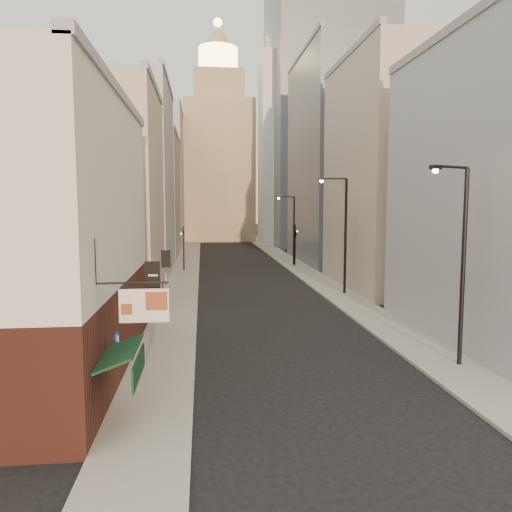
{
  "coord_description": "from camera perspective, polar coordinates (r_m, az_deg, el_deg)",
  "views": [
    {
      "loc": [
        -4.6,
        -13.17,
        7.41
      ],
      "look_at": [
        -1.29,
        17.51,
        4.22
      ],
      "focal_mm": 35.0,
      "sensor_mm": 36.0,
      "label": 1
    }
  ],
  "objects": [
    {
      "name": "ground",
      "position": [
        15.79,
        12.49,
        -22.21
      ],
      "size": [
        360.0,
        360.0,
        0.0
      ],
      "primitive_type": "plane",
      "color": "black",
      "rests_on": "ground"
    },
    {
      "name": "sidewalk_left",
      "position": [
        68.59,
        -7.72,
        -0.28
      ],
      "size": [
        3.0,
        140.0,
        0.15
      ],
      "primitive_type": "cube",
      "color": "gray",
      "rests_on": "ground"
    },
    {
      "name": "sidewalk_right",
      "position": [
        69.45,
        3.06,
        -0.16
      ],
      "size": [
        3.0,
        140.0,
        0.15
      ],
      "primitive_type": "cube",
      "color": "gray",
      "rests_on": "ground"
    },
    {
      "name": "near_building_left",
      "position": [
        23.11,
        -22.21,
        2.02
      ],
      "size": [
        8.3,
        23.04,
        12.3
      ],
      "color": "#57261D",
      "rests_on": "ground"
    },
    {
      "name": "left_bldg_beige",
      "position": [
        39.86,
        -16.98,
        6.5
      ],
      "size": [
        8.0,
        12.0,
        16.0
      ],
      "primitive_type": "cube",
      "color": "tan",
      "rests_on": "ground"
    },
    {
      "name": "left_bldg_grey",
      "position": [
        55.72,
        -13.94,
        8.4
      ],
      "size": [
        8.0,
        16.0,
        20.0
      ],
      "primitive_type": "cube",
      "color": "#9B9CA0",
      "rests_on": "ground"
    },
    {
      "name": "left_bldg_tan",
      "position": [
        73.55,
        -12.02,
        6.63
      ],
      "size": [
        8.0,
        18.0,
        17.0
      ],
      "primitive_type": "cube",
      "color": "tan",
      "rests_on": "ground"
    },
    {
      "name": "left_bldg_wingrid",
      "position": [
        93.57,
        -10.82,
        8.62
      ],
      "size": [
        8.0,
        20.0,
        24.0
      ],
      "primitive_type": "cube",
      "color": "gray",
      "rests_on": "ground"
    },
    {
      "name": "right_bldg_beige",
      "position": [
        46.32,
        15.03,
        8.92
      ],
      "size": [
        8.0,
        16.0,
        20.0
      ],
      "primitive_type": "cube",
      "color": "tan",
      "rests_on": "ground"
    },
    {
      "name": "right_bldg_wingrid",
      "position": [
        65.55,
        8.68,
        10.74
      ],
      "size": [
        8.0,
        20.0,
        26.0
      ],
      "primitive_type": "cube",
      "color": "gray",
      "rests_on": "ground"
    },
    {
      "name": "highrise",
      "position": [
        95.68,
        7.95,
        16.85
      ],
      "size": [
        21.0,
        23.0,
        51.2
      ],
      "color": "gray",
      "rests_on": "ground"
    },
    {
      "name": "clock_tower",
      "position": [
        105.72,
        -4.27,
        11.44
      ],
      "size": [
        14.0,
        14.0,
        44.9
      ],
      "color": "tan",
      "rests_on": "ground"
    },
    {
      "name": "white_tower",
      "position": [
        93.0,
        2.98,
        12.82
      ],
      "size": [
        8.0,
        8.0,
        41.5
      ],
      "color": "silver",
      "rests_on": "ground"
    },
    {
      "name": "streetlamp_near",
      "position": [
        23.95,
        22.3,
        0.13
      ],
      "size": [
        2.24,
        1.09,
        9.07
      ],
      "rotation": [
        0.0,
        0.0,
        0.4
      ],
      "color": "black",
      "rests_on": "ground"
    },
    {
      "name": "streetlamp_mid",
      "position": [
        41.09,
        9.88,
        3.08
      ],
      "size": [
        2.5,
        0.43,
        9.53
      ],
      "rotation": [
        0.0,
        0.0,
        0.09
      ],
      "color": "black",
      "rests_on": "ground"
    },
    {
      "name": "streetlamp_far",
      "position": [
        59.9,
        4.14,
        3.39
      ],
      "size": [
        2.19,
        0.45,
        8.38
      ],
      "rotation": [
        0.0,
        0.0,
        -0.12
      ],
      "color": "black",
      "rests_on": "ground"
    },
    {
      "name": "traffic_light_left",
      "position": [
        55.77,
        -8.29,
        1.9
      ],
      "size": [
        0.59,
        0.53,
        5.0
      ],
      "rotation": [
        0.0,
        0.0,
        3.48
      ],
      "color": "black",
      "rests_on": "ground"
    },
    {
      "name": "traffic_light_right",
      "position": [
        60.21,
        4.49,
        2.51
      ],
      "size": [
        0.69,
        0.69,
        5.0
      ],
      "rotation": [
        0.0,
        0.0,
        3.32
      ],
      "color": "black",
      "rests_on": "ground"
    }
  ]
}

